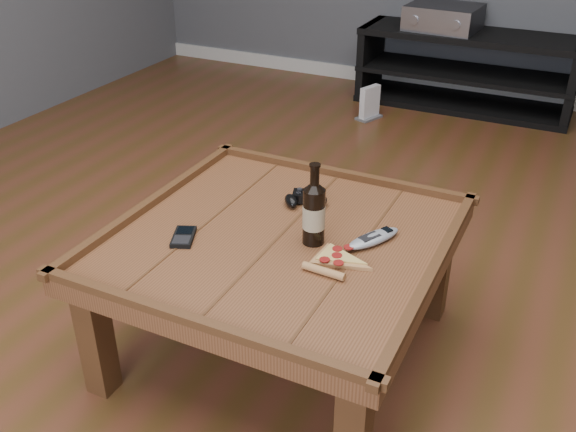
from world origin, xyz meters
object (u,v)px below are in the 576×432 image
at_px(coffee_table, 280,252).
at_px(game_console, 370,104).
at_px(remote_control, 374,238).
at_px(beer_bottle, 314,212).
at_px(game_controller, 306,199).
at_px(media_console, 466,71).
at_px(pizza_slice, 335,260).
at_px(smartphone, 183,237).
at_px(av_receiver, 443,17).

height_order(coffee_table, game_console, coffee_table).
bearing_deg(remote_control, beer_bottle, -126.09).
bearing_deg(game_controller, game_console, 84.30).
relative_size(beer_bottle, game_console, 1.23).
distance_m(beer_bottle, game_controller, 0.26).
bearing_deg(media_console, beer_bottle, -87.73).
bearing_deg(pizza_slice, beer_bottle, 146.96).
bearing_deg(smartphone, game_console, 72.25).
bearing_deg(beer_bottle, media_console, 92.27).
height_order(remote_control, game_console, remote_control).
bearing_deg(av_receiver, media_console, 5.64).
xyz_separation_m(pizza_slice, av_receiver, (-0.40, 2.81, 0.12)).
distance_m(media_console, game_controller, 2.54).
distance_m(coffee_table, beer_bottle, 0.20).
bearing_deg(game_console, remote_control, -49.74).
height_order(beer_bottle, game_controller, beer_bottle).
bearing_deg(coffee_table, av_receiver, 93.92).
bearing_deg(pizza_slice, media_console, 97.55).
bearing_deg(remote_control, av_receiver, 128.20).
distance_m(beer_bottle, remote_control, 0.21).
distance_m(smartphone, av_receiver, 2.89).
xyz_separation_m(game_controller, pizza_slice, (0.23, -0.29, -0.01)).
xyz_separation_m(remote_control, game_console, (-0.76, 2.15, -0.37)).
relative_size(coffee_table, game_controller, 6.60).
distance_m(media_console, pizza_slice, 2.83).
relative_size(media_console, beer_bottle, 5.32).
bearing_deg(beer_bottle, smartphone, -156.58).
relative_size(beer_bottle, remote_control, 1.28).
relative_size(coffee_table, smartphone, 7.76).
relative_size(smartphone, remote_control, 0.65).
xyz_separation_m(coffee_table, av_receiver, (-0.19, 2.74, 0.19)).
bearing_deg(media_console, remote_control, -84.09).
height_order(game_controller, game_console, game_controller).
relative_size(media_console, av_receiver, 2.97).
bearing_deg(smartphone, media_console, 61.75).
xyz_separation_m(pizza_slice, game_console, (-0.70, 2.31, -0.36)).
distance_m(game_controller, av_receiver, 2.53).
xyz_separation_m(beer_bottle, remote_control, (0.17, 0.08, -0.09)).
xyz_separation_m(media_console, smartphone, (-0.26, -2.90, 0.21)).
distance_m(media_console, remote_control, 2.68).
bearing_deg(beer_bottle, game_controller, 120.08).
bearing_deg(beer_bottle, av_receiver, 96.19).
bearing_deg(coffee_table, game_controller, 93.54).
bearing_deg(media_console, game_controller, -90.32).
relative_size(media_console, game_controller, 8.97).
xyz_separation_m(coffee_table, smartphone, (-0.26, -0.15, 0.07)).
bearing_deg(coffee_table, pizza_slice, -16.35).
bearing_deg(coffee_table, beer_bottle, 7.14).
bearing_deg(pizza_slice, smartphone, -166.62).
bearing_deg(remote_control, pizza_slice, -83.97).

